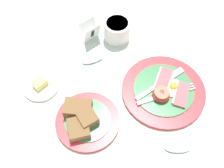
{
  "coord_description": "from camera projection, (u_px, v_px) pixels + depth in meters",
  "views": [
    {
      "loc": [
        -0.27,
        -0.25,
        0.7
      ],
      "look_at": [
        -0.05,
        0.09,
        0.02
      ],
      "focal_mm": 42.0,
      "sensor_mm": 36.0,
      "label": 1
    }
  ],
  "objects": [
    {
      "name": "teaspoon_by_saucer",
      "position": [
        100.0,
        58.0,
        0.86
      ],
      "size": [
        0.19,
        0.06,
        0.01
      ],
      "rotation": [
        0.0,
        0.0,
        2.91
      ],
      "color": "silver",
      "rests_on": "ground_plane"
    },
    {
      "name": "bread_plate",
      "position": [
        85.0,
        119.0,
        0.74
      ],
      "size": [
        0.18,
        0.18,
        0.05
      ],
      "color": "red",
      "rests_on": "ground_plane"
    },
    {
      "name": "butter_dish",
      "position": [
        41.0,
        85.0,
        0.8
      ],
      "size": [
        0.11,
        0.11,
        0.03
      ],
      "color": "silver",
      "rests_on": "ground_plane"
    },
    {
      "name": "sugar_cup",
      "position": [
        117.0,
        30.0,
        0.88
      ],
      "size": [
        0.09,
        0.09,
        0.07
      ],
      "color": "white",
      "rests_on": "ground_plane"
    },
    {
      "name": "number_card",
      "position": [
        91.0,
        31.0,
        0.88
      ],
      "size": [
        0.06,
        0.05,
        0.07
      ],
      "rotation": [
        0.0,
        0.0,
        0.09
      ],
      "color": "white",
      "rests_on": "ground_plane"
    },
    {
      "name": "teaspoon_near_cup",
      "position": [
        168.0,
        148.0,
        0.71
      ],
      "size": [
        0.17,
        0.12,
        0.01
      ],
      "rotation": [
        0.0,
        0.0,
        5.69
      ],
      "color": "silver",
      "rests_on": "ground_plane"
    },
    {
      "name": "breakfast_plate",
      "position": [
        164.0,
        90.0,
        0.79
      ],
      "size": [
        0.25,
        0.25,
        0.04
      ],
      "color": "red",
      "rests_on": "ground_plane"
    },
    {
      "name": "teaspoon_stray",
      "position": [
        57.0,
        76.0,
        0.82
      ],
      "size": [
        0.13,
        0.17,
        0.01
      ],
      "rotation": [
        0.0,
        0.0,
        4.07
      ],
      "color": "silver",
      "rests_on": "ground_plane"
    },
    {
      "name": "ground_plane",
      "position": [
        142.0,
        101.0,
        0.79
      ],
      "size": [
        3.0,
        3.0,
        0.0
      ],
      "primitive_type": "plane",
      "color": "#B7CCB7"
    }
  ]
}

